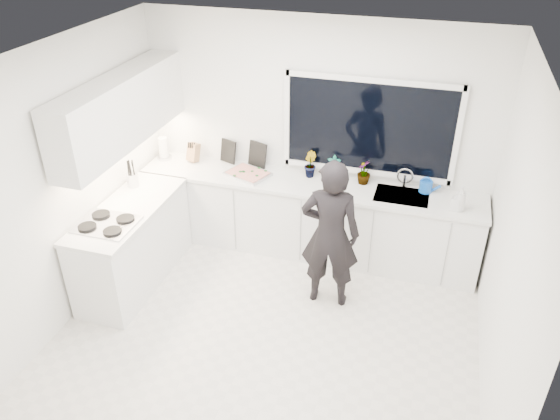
% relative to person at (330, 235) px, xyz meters
% --- Properties ---
extents(floor, '(4.00, 3.50, 0.02)m').
position_rel_person_xyz_m(floor, '(-0.44, -0.62, -0.83)').
color(floor, beige).
rests_on(floor, ground).
extents(wall_back, '(4.00, 0.02, 2.70)m').
position_rel_person_xyz_m(wall_back, '(-0.44, 1.14, 0.53)').
color(wall_back, white).
rests_on(wall_back, ground).
extents(wall_left, '(0.02, 3.50, 2.70)m').
position_rel_person_xyz_m(wall_left, '(-2.45, -0.62, 0.53)').
color(wall_left, white).
rests_on(wall_left, ground).
extents(wall_right, '(0.02, 3.50, 2.70)m').
position_rel_person_xyz_m(wall_right, '(1.57, -0.62, 0.53)').
color(wall_right, white).
rests_on(wall_right, ground).
extents(ceiling, '(4.00, 3.50, 0.02)m').
position_rel_person_xyz_m(ceiling, '(-0.44, -0.62, 1.89)').
color(ceiling, white).
rests_on(ceiling, wall_back).
extents(window, '(1.80, 0.02, 1.00)m').
position_rel_person_xyz_m(window, '(0.16, 1.11, 0.73)').
color(window, black).
rests_on(window, wall_back).
extents(base_cabinets_back, '(3.92, 0.58, 0.88)m').
position_rel_person_xyz_m(base_cabinets_back, '(-0.44, 0.83, -0.38)').
color(base_cabinets_back, white).
rests_on(base_cabinets_back, floor).
extents(base_cabinets_left, '(0.58, 1.60, 0.88)m').
position_rel_person_xyz_m(base_cabinets_left, '(-2.11, -0.27, -0.38)').
color(base_cabinets_left, white).
rests_on(base_cabinets_left, floor).
extents(countertop_back, '(3.94, 0.62, 0.04)m').
position_rel_person_xyz_m(countertop_back, '(-0.44, 0.82, 0.08)').
color(countertop_back, silver).
rests_on(countertop_back, base_cabinets_back).
extents(countertop_left, '(0.62, 1.60, 0.04)m').
position_rel_person_xyz_m(countertop_left, '(-2.11, -0.27, 0.08)').
color(countertop_left, silver).
rests_on(countertop_left, base_cabinets_left).
extents(upper_cabinets, '(0.34, 2.10, 0.70)m').
position_rel_person_xyz_m(upper_cabinets, '(-2.23, 0.08, 1.03)').
color(upper_cabinets, white).
rests_on(upper_cabinets, wall_left).
extents(sink, '(0.58, 0.42, 0.14)m').
position_rel_person_xyz_m(sink, '(0.61, 0.83, 0.05)').
color(sink, silver).
rests_on(sink, countertop_back).
extents(faucet, '(0.03, 0.03, 0.22)m').
position_rel_person_xyz_m(faucet, '(0.61, 1.03, 0.21)').
color(faucet, silver).
rests_on(faucet, countertop_back).
extents(stovetop, '(0.56, 0.48, 0.03)m').
position_rel_person_xyz_m(stovetop, '(-2.13, -0.62, 0.12)').
color(stovetop, black).
rests_on(stovetop, countertop_left).
extents(person, '(0.63, 0.44, 1.64)m').
position_rel_person_xyz_m(person, '(0.00, 0.00, 0.00)').
color(person, black).
rests_on(person, floor).
extents(pizza_tray, '(0.57, 0.49, 0.03)m').
position_rel_person_xyz_m(pizza_tray, '(-1.16, 0.80, 0.12)').
color(pizza_tray, silver).
rests_on(pizza_tray, countertop_back).
extents(pizza, '(0.51, 0.44, 0.01)m').
position_rel_person_xyz_m(pizza, '(-1.16, 0.80, 0.13)').
color(pizza, '#B31721').
rests_on(pizza, pizza_tray).
extents(watering_can, '(0.17, 0.17, 0.13)m').
position_rel_person_xyz_m(watering_can, '(0.84, 0.99, 0.17)').
color(watering_can, blue).
rests_on(watering_can, countertop_back).
extents(paper_towel_roll, '(0.12, 0.12, 0.26)m').
position_rel_person_xyz_m(paper_towel_roll, '(-2.29, 0.93, 0.23)').
color(paper_towel_roll, silver).
rests_on(paper_towel_roll, countertop_back).
extents(knife_block, '(0.15, 0.13, 0.22)m').
position_rel_person_xyz_m(knife_block, '(-1.91, 0.97, 0.21)').
color(knife_block, '#A5854C').
rests_on(knife_block, countertop_back).
extents(utensil_crock, '(0.15, 0.15, 0.16)m').
position_rel_person_xyz_m(utensil_crock, '(-2.29, 0.18, 0.18)').
color(utensil_crock, '#ABABB0').
rests_on(utensil_crock, countertop_left).
extents(picture_frame_large, '(0.21, 0.10, 0.28)m').
position_rel_person_xyz_m(picture_frame_large, '(-1.50, 1.07, 0.24)').
color(picture_frame_large, black).
rests_on(picture_frame_large, countertop_back).
extents(picture_frame_small, '(0.24, 0.11, 0.30)m').
position_rel_person_xyz_m(picture_frame_small, '(-1.12, 1.07, 0.25)').
color(picture_frame_small, black).
rests_on(picture_frame_small, countertop_back).
extents(herb_plants, '(0.81, 0.21, 0.30)m').
position_rel_person_xyz_m(herb_plants, '(-0.15, 0.99, 0.24)').
color(herb_plants, '#26662D').
rests_on(herb_plants, countertop_back).
extents(soap_bottles, '(0.17, 0.14, 0.28)m').
position_rel_person_xyz_m(soap_bottles, '(1.19, 0.68, 0.23)').
color(soap_bottles, '#D8BF66').
rests_on(soap_bottles, countertop_back).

